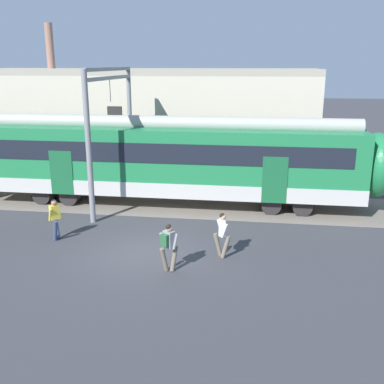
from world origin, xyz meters
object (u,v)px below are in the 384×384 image
(commuter_train, at_px, (7,154))
(pedestrian_yellow, at_px, (55,216))
(pedestrian_grey, at_px, (168,244))
(pedestrian_white, at_px, (222,232))

(commuter_train, distance_m, pedestrian_yellow, 7.37)
(commuter_train, relative_size, pedestrian_grey, 22.83)
(pedestrian_yellow, relative_size, pedestrian_grey, 1.00)
(commuter_train, height_order, pedestrian_white, commuter_train)
(pedestrian_grey, distance_m, pedestrian_white, 2.17)
(pedestrian_grey, bearing_deg, pedestrian_yellow, 156.49)
(commuter_train, height_order, pedestrian_grey, commuter_train)
(pedestrian_yellow, xyz_separation_m, pedestrian_white, (6.60, -0.76, -0.03))
(pedestrian_white, bearing_deg, commuter_train, 152.03)
(pedestrian_grey, bearing_deg, pedestrian_white, 39.80)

